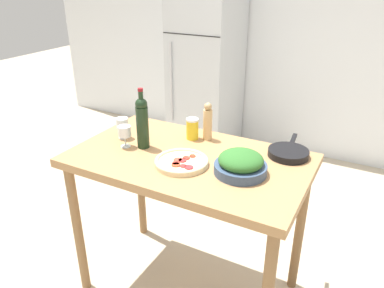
% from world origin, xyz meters
% --- Properties ---
extents(ground_plane, '(14.00, 14.00, 0.00)m').
position_xyz_m(ground_plane, '(0.00, 0.00, 0.00)').
color(ground_plane, '#BCAD93').
extents(wall_back, '(6.40, 0.08, 2.60)m').
position_xyz_m(wall_back, '(0.00, 2.36, 1.30)').
color(wall_back, silver).
rests_on(wall_back, ground_plane).
extents(refrigerator, '(0.62, 0.73, 1.82)m').
position_xyz_m(refrigerator, '(-0.86, 1.96, 0.91)').
color(refrigerator, '#B7BCC1').
rests_on(refrigerator, ground_plane).
extents(prep_counter, '(1.29, 0.76, 0.94)m').
position_xyz_m(prep_counter, '(0.00, 0.00, 0.83)').
color(prep_counter, '#A87A4C').
rests_on(prep_counter, ground_plane).
extents(wine_bottle, '(0.07, 0.07, 0.35)m').
position_xyz_m(wine_bottle, '(-0.29, -0.02, 1.10)').
color(wine_bottle, black).
rests_on(wine_bottle, prep_counter).
extents(wine_glass_near, '(0.07, 0.07, 0.13)m').
position_xyz_m(wine_glass_near, '(-0.38, -0.06, 1.03)').
color(wine_glass_near, silver).
rests_on(wine_glass_near, prep_counter).
extents(wine_glass_far, '(0.07, 0.07, 0.13)m').
position_xyz_m(wine_glass_far, '(-0.47, 0.03, 1.03)').
color(wine_glass_far, silver).
rests_on(wine_glass_far, prep_counter).
extents(pepper_mill, '(0.05, 0.05, 0.23)m').
position_xyz_m(pepper_mill, '(-0.01, 0.26, 1.05)').
color(pepper_mill, tan).
rests_on(pepper_mill, prep_counter).
extents(salad_bowl, '(0.27, 0.27, 0.12)m').
position_xyz_m(salad_bowl, '(0.31, -0.04, 1.00)').
color(salad_bowl, '#384C6B').
rests_on(salad_bowl, prep_counter).
extents(homemade_pizza, '(0.28, 0.28, 0.03)m').
position_xyz_m(homemade_pizza, '(0.01, -0.10, 0.96)').
color(homemade_pizza, beige).
rests_on(homemade_pizza, prep_counter).
extents(salt_canister, '(0.07, 0.07, 0.13)m').
position_xyz_m(salt_canister, '(-0.10, 0.22, 1.01)').
color(salt_canister, yellow).
rests_on(salt_canister, prep_counter).
extents(cast_iron_skillet, '(0.22, 0.35, 0.04)m').
position_xyz_m(cast_iron_skillet, '(0.48, 0.26, 0.96)').
color(cast_iron_skillet, black).
rests_on(cast_iron_skillet, prep_counter).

